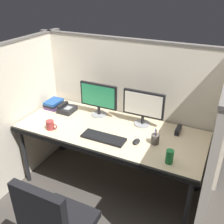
# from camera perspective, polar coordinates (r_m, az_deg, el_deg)

# --- Properties ---
(ground_plane) EXTENTS (8.00, 8.00, 0.00)m
(ground_plane) POSITION_cam_1_polar(r_m,az_deg,el_deg) (2.88, -3.19, -19.50)
(ground_plane) COLOR #423D38
(cubicle_partition_rear) EXTENTS (2.21, 0.06, 1.57)m
(cubicle_partition_rear) POSITION_cam_1_polar(r_m,az_deg,el_deg) (2.95, 3.32, 0.96)
(cubicle_partition_rear) COLOR beige
(cubicle_partition_rear) RESTS_ON ground
(cubicle_partition_left) EXTENTS (0.06, 1.41, 1.57)m
(cubicle_partition_left) POSITION_cam_1_polar(r_m,az_deg,el_deg) (3.04, -18.43, 0.39)
(cubicle_partition_left) COLOR beige
(cubicle_partition_left) RESTS_ON ground
(cubicle_partition_right) EXTENTS (0.06, 1.41, 1.57)m
(cubicle_partition_right) POSITION_cam_1_polar(r_m,az_deg,el_deg) (2.31, 21.40, -9.39)
(cubicle_partition_right) COLOR beige
(cubicle_partition_right) RESTS_ON ground
(desk) EXTENTS (1.90, 0.80, 0.74)m
(desk) POSITION_cam_1_polar(r_m,az_deg,el_deg) (2.63, -0.59, -5.00)
(desk) COLOR beige
(desk) RESTS_ON ground
(monitor_left) EXTENTS (0.43, 0.17, 0.37)m
(monitor_left) POSITION_cam_1_polar(r_m,az_deg,el_deg) (2.80, -3.01, 3.24)
(monitor_left) COLOR gray
(monitor_left) RESTS_ON desk
(monitor_right) EXTENTS (0.43, 0.17, 0.37)m
(monitor_right) POSITION_cam_1_polar(r_m,az_deg,el_deg) (2.62, 6.96, 1.32)
(monitor_right) COLOR gray
(monitor_right) RESTS_ON desk
(keyboard_main) EXTENTS (0.43, 0.15, 0.02)m
(keyboard_main) POSITION_cam_1_polar(r_m,az_deg,el_deg) (2.47, -1.90, -5.72)
(keyboard_main) COLOR black
(keyboard_main) RESTS_ON desk
(computer_mouse) EXTENTS (0.06, 0.10, 0.04)m
(computer_mouse) POSITION_cam_1_polar(r_m,az_deg,el_deg) (2.42, 5.45, -6.52)
(computer_mouse) COLOR black
(computer_mouse) RESTS_ON desk
(coffee_mug) EXTENTS (0.13, 0.08, 0.09)m
(coffee_mug) POSITION_cam_1_polar(r_m,az_deg,el_deg) (2.68, -13.53, -2.83)
(coffee_mug) COLOR #993333
(coffee_mug) RESTS_ON desk
(pen_cup) EXTENTS (0.08, 0.08, 0.16)m
(pen_cup) POSITION_cam_1_polar(r_m,az_deg,el_deg) (2.42, 9.54, -5.93)
(pen_cup) COLOR #4C4742
(pen_cup) RESTS_ON desk
(desk_phone) EXTENTS (0.17, 0.19, 0.09)m
(desk_phone) POSITION_cam_1_polar(r_m,az_deg,el_deg) (3.00, -10.04, 0.68)
(desk_phone) COLOR black
(desk_phone) RESTS_ON desk
(soda_can) EXTENTS (0.07, 0.07, 0.12)m
(soda_can) POSITION_cam_1_polar(r_m,az_deg,el_deg) (2.20, 12.65, -9.64)
(soda_can) COLOR #197233
(soda_can) RESTS_ON desk
(book_stack) EXTENTS (0.16, 0.21, 0.09)m
(book_stack) POSITION_cam_1_polar(r_m,az_deg,el_deg) (3.12, -12.80, 1.77)
(book_stack) COLOR #4C3366
(book_stack) RESTS_ON desk
(red_stapler) EXTENTS (0.04, 0.15, 0.06)m
(red_stapler) POSITION_cam_1_polar(r_m,az_deg,el_deg) (2.64, 14.50, -3.88)
(red_stapler) COLOR black
(red_stapler) RESTS_ON desk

